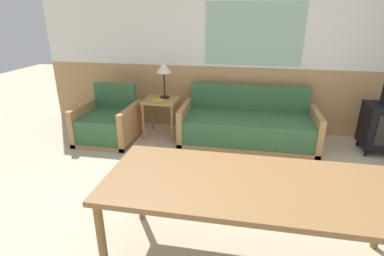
{
  "coord_description": "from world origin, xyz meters",
  "views": [
    {
      "loc": [
        -0.2,
        -2.15,
        1.84
      ],
      "look_at": [
        -0.83,
        1.18,
        0.52
      ],
      "focal_mm": 28.0,
      "sensor_mm": 36.0,
      "label": 1
    }
  ],
  "objects_px": {
    "couch": "(247,127)",
    "dining_table": "(256,190)",
    "armchair": "(108,124)",
    "table_lamp": "(164,69)",
    "side_table": "(161,106)"
  },
  "relations": [
    {
      "from": "couch",
      "to": "dining_table",
      "type": "bearing_deg",
      "value": -88.12
    },
    {
      "from": "couch",
      "to": "armchair",
      "type": "distance_m",
      "value": 2.1
    },
    {
      "from": "armchair",
      "to": "table_lamp",
      "type": "xyz_separation_m",
      "value": [
        0.78,
        0.43,
        0.78
      ]
    },
    {
      "from": "armchair",
      "to": "table_lamp",
      "type": "distance_m",
      "value": 1.18
    },
    {
      "from": "table_lamp",
      "to": "dining_table",
      "type": "bearing_deg",
      "value": -61.29
    },
    {
      "from": "couch",
      "to": "armchair",
      "type": "relative_size",
      "value": 2.38
    },
    {
      "from": "side_table",
      "to": "couch",
      "type": "bearing_deg",
      "value": -1.59
    },
    {
      "from": "armchair",
      "to": "couch",
      "type": "bearing_deg",
      "value": -5.98
    },
    {
      "from": "side_table",
      "to": "dining_table",
      "type": "bearing_deg",
      "value": -59.78
    },
    {
      "from": "armchair",
      "to": "dining_table",
      "type": "bearing_deg",
      "value": -58.31
    },
    {
      "from": "couch",
      "to": "armchair",
      "type": "bearing_deg",
      "value": -171.7
    },
    {
      "from": "couch",
      "to": "side_table",
      "type": "xyz_separation_m",
      "value": [
        -1.33,
        0.04,
        0.24
      ]
    },
    {
      "from": "side_table",
      "to": "table_lamp",
      "type": "relative_size",
      "value": 1.08
    },
    {
      "from": "armchair",
      "to": "side_table",
      "type": "xyz_separation_m",
      "value": [
        0.74,
        0.34,
        0.23
      ]
    },
    {
      "from": "side_table",
      "to": "table_lamp",
      "type": "distance_m",
      "value": 0.56
    }
  ]
}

